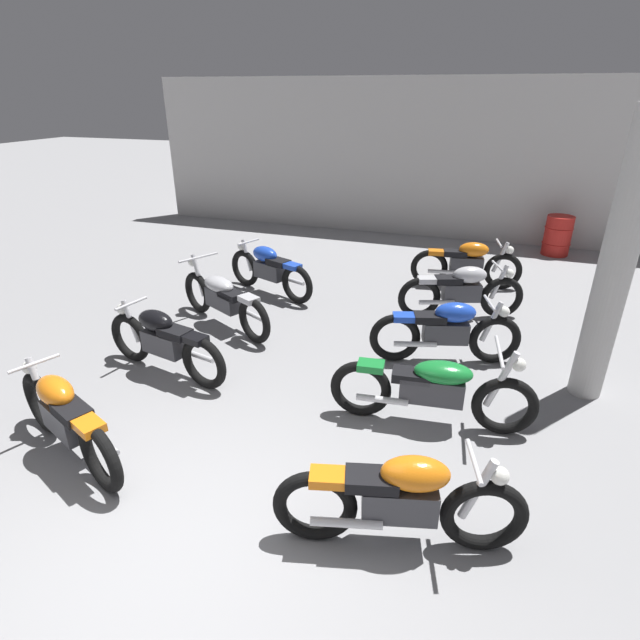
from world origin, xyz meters
name	(u,v)px	position (x,y,z in m)	size (l,w,h in m)	color
ground_plane	(176,562)	(0.00, 0.00, 0.00)	(60.00, 60.00, 0.00)	gray
back_wall	(412,159)	(0.00, 10.21, 1.80)	(13.26, 0.24, 3.60)	#BCBAB7
support_pillar	(616,265)	(3.28, 3.64, 1.60)	(0.36, 0.36, 3.20)	#BCBAB7
motorcycle_left_row_0	(65,417)	(-1.65, 0.74, 0.46)	(1.86, 0.86, 0.88)	black
motorcycle_left_row_1	(164,341)	(-1.71, 2.40, 0.46)	(1.95, 0.61, 0.88)	black
motorcycle_left_row_2	(223,298)	(-1.70, 3.90, 0.45)	(1.98, 1.13, 0.97)	black
motorcycle_left_row_3	(269,269)	(-1.59, 5.33, 0.46)	(1.87, 0.83, 0.88)	black
motorcycle_right_row_0	(401,499)	(1.58, 0.73, 0.46)	(1.93, 0.70, 0.88)	black
motorcycle_right_row_1	(433,388)	(1.61, 2.40, 0.45)	(2.17, 0.68, 0.97)	black
motorcycle_right_row_2	(446,330)	(1.60, 3.85, 0.46)	(1.92, 0.73, 0.88)	black
motorcycle_right_row_3	(462,290)	(1.68, 5.37, 0.46)	(1.89, 0.79, 0.88)	black
motorcycle_right_row_4	(467,263)	(1.65, 6.79, 0.46)	(1.96, 0.61, 0.88)	black
oil_drum	(558,236)	(3.38, 9.49, 0.43)	(0.59, 0.59, 0.85)	red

